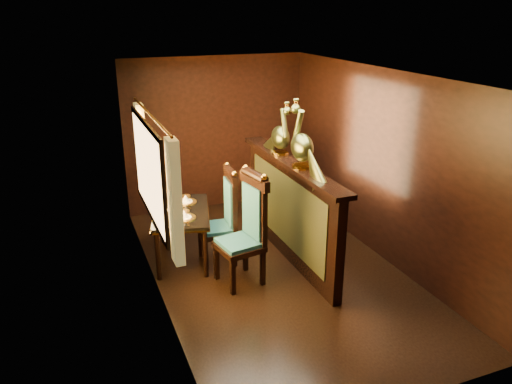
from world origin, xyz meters
TOP-DOWN VIEW (x-y plane):
  - ground at (0.00, 0.00)m, footprint 5.00×5.00m
  - room_shell at (-0.09, 0.02)m, footprint 3.04×5.04m
  - partition at (0.32, 0.30)m, footprint 0.26×2.70m
  - dining_table at (-1.03, 0.79)m, footprint 1.00×1.34m
  - chair_left at (-0.40, -0.05)m, footprint 0.60×0.62m
  - chair_right at (-0.50, 0.52)m, footprint 0.51×0.53m
  - peacock_left at (0.33, 0.01)m, footprint 0.26×0.69m
  - peacock_right at (0.33, 0.65)m, footprint 0.23×0.62m

SIDE VIEW (x-z plane):
  - ground at x=0.00m, z-range 0.00..0.00m
  - dining_table at x=-1.03m, z-range 0.18..1.09m
  - chair_right at x=-0.50m, z-range 0.03..1.34m
  - partition at x=0.32m, z-range 0.03..1.39m
  - chair_left at x=-0.40m, z-range 0.03..1.46m
  - room_shell at x=-0.09m, z-range 0.32..2.84m
  - peacock_right at x=0.33m, z-range 1.36..2.10m
  - peacock_left at x=0.33m, z-range 1.36..2.18m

